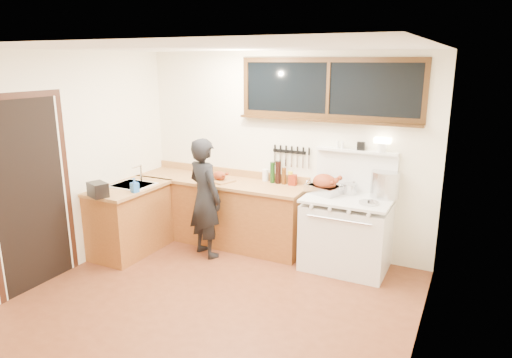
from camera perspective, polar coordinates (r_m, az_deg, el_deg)
The scene contains 20 objects.
ground_plane at distance 5.05m, azimuth -4.96°, elevation -15.02°, with size 4.00×3.50×0.02m, color brown.
room_shell at distance 4.47m, azimuth -5.42°, elevation 3.80°, with size 4.10×3.60×2.65m.
counter_back at distance 6.38m, azimuth -4.46°, elevation -3.96°, with size 2.44×0.64×1.00m.
counter_left at distance 6.27m, azimuth -15.49°, elevation -4.85°, with size 0.64×1.09×0.90m.
sink_unit at distance 6.19m, azimuth -15.14°, elevation -1.22°, with size 0.50×0.45×0.37m.
vintage_stove at distance 5.68m, azimuth 11.25°, elevation -6.46°, with size 1.02×0.74×1.60m.
back_window at distance 5.73m, azimuth 8.96°, elevation 10.25°, with size 2.32×0.13×0.77m.
left_doorway at distance 5.54m, azimuth -26.28°, elevation -1.55°, with size 0.02×1.04×2.17m.
knife_strip at distance 6.00m, azimuth 4.34°, elevation 3.31°, with size 0.52×0.03×0.28m.
man at distance 5.88m, azimuth -6.40°, elevation -2.37°, with size 0.67×0.56×1.55m.
soap_bottle at distance 5.82m, azimuth -14.94°, elevation -0.74°, with size 0.10×0.10×0.18m.
toaster at distance 5.77m, azimuth -19.17°, elevation -1.26°, with size 0.29×0.25×0.17m.
cutting_board at distance 6.17m, azimuth -4.58°, elevation 0.22°, with size 0.44×0.39×0.13m.
roast_turkey at distance 5.64m, azimuth 8.60°, elevation -0.79°, with size 0.49×0.43×0.24m.
stockpot at distance 5.62m, azimuth 15.84°, elevation -0.64°, with size 0.37×0.37×0.32m.
saucepan at distance 5.68m, azimuth 11.65°, elevation -1.22°, with size 0.19×0.30×0.13m.
pot_lid at distance 5.36m, azimuth 13.91°, elevation -2.88°, with size 0.30×0.30×0.04m.
coffee_tin at distance 5.96m, azimuth 4.60°, elevation -0.11°, with size 0.10×0.08×0.14m.
pitcher at distance 6.16m, azimuth 1.18°, elevation 0.50°, with size 0.09×0.09×0.16m.
bottle_cluster at distance 6.02m, azimuth 2.95°, elevation 0.63°, with size 0.32×0.07×0.30m.
Camera 1 is at (2.32, -3.73, 2.49)m, focal length 32.00 mm.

